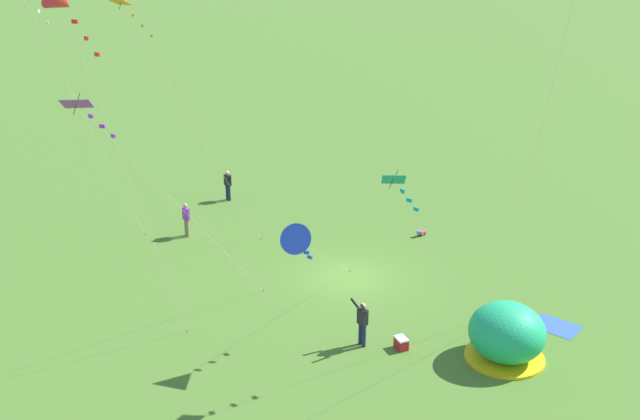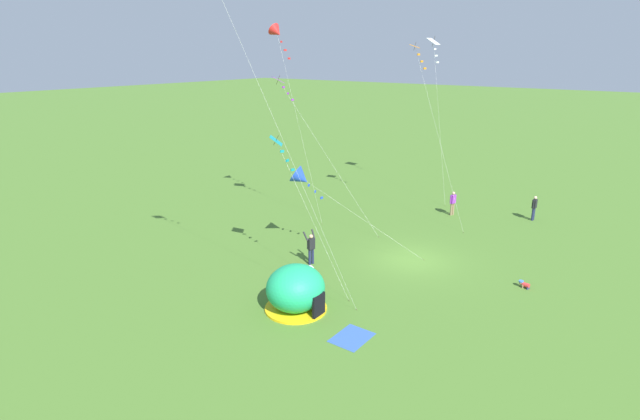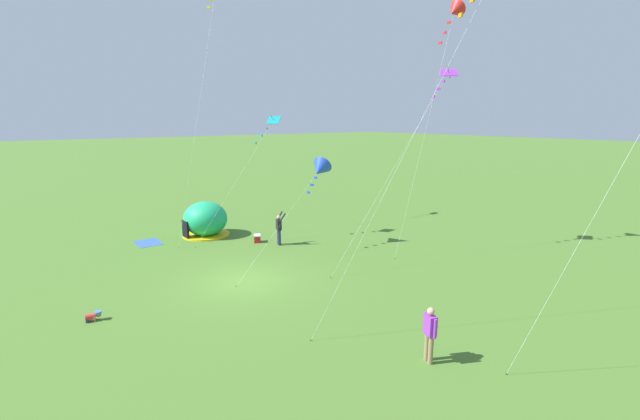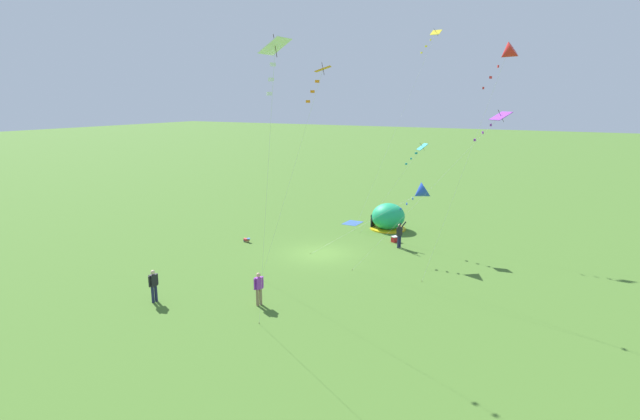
% 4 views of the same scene
% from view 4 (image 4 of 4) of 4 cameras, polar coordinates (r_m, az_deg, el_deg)
% --- Properties ---
extents(ground_plane, '(300.00, 300.00, 0.00)m').
position_cam_4_polar(ground_plane, '(33.68, 0.04, -5.00)').
color(ground_plane, '#477028').
extents(popup_tent, '(2.81, 2.81, 2.10)m').
position_cam_4_polar(popup_tent, '(39.99, 7.79, -0.80)').
color(popup_tent, '#1EAD6B').
rests_on(popup_tent, ground).
extents(picnic_blanket, '(1.70, 1.30, 0.01)m').
position_cam_4_polar(picnic_blanket, '(41.90, 3.75, -1.49)').
color(picnic_blanket, '#3359A5').
rests_on(picnic_blanket, ground).
extents(cooler_box, '(0.64, 0.57, 0.44)m').
position_cam_4_polar(cooler_box, '(36.69, 8.60, -3.30)').
color(cooler_box, red).
rests_on(cooler_box, ground).
extents(toddler_crawling, '(0.30, 0.55, 0.32)m').
position_cam_4_polar(toddler_crawling, '(36.65, -8.36, -3.38)').
color(toddler_crawling, red).
rests_on(toddler_crawling, ground).
extents(person_with_toddler, '(0.59, 0.27, 1.72)m').
position_cam_4_polar(person_with_toddler, '(27.01, -18.48, -8.04)').
color(person_with_toddler, '#1E2347').
rests_on(person_with_toddler, ground).
extents(person_watching_sky, '(0.69, 0.57, 1.89)m').
position_cam_4_polar(person_watching_sky, '(35.13, 9.07, -2.72)').
color(person_watching_sky, '#1E2347').
rests_on(person_watching_sky, ground).
extents(person_far_back, '(0.57, 0.34, 1.72)m').
position_cam_4_polar(person_far_back, '(25.45, -7.01, -8.74)').
color(person_far_back, '#8C7251').
rests_on(person_far_back, ground).
extents(kite_blue, '(3.51, 7.34, 5.00)m').
position_cam_4_polar(kite_blue, '(32.53, 11.37, 1.94)').
color(kite_blue, silver).
rests_on(kite_blue, ground).
extents(kite_yellow, '(4.27, 5.12, 15.36)m').
position_cam_4_polar(kite_yellow, '(40.42, 12.57, 18.23)').
color(kite_yellow, silver).
rests_on(kite_yellow, ground).
extents(kite_orange, '(2.76, 5.76, 11.75)m').
position_cam_4_polar(kite_orange, '(22.94, -0.19, 14.45)').
color(kite_orange, silver).
rests_on(kite_orange, ground).
extents(kite_teal, '(1.13, 5.34, 7.22)m').
position_cam_4_polar(kite_teal, '(35.55, 11.17, 6.59)').
color(kite_teal, silver).
rests_on(kite_teal, ground).
extents(kite_red, '(0.86, 4.19, 12.86)m').
position_cam_4_polar(kite_red, '(26.73, 20.58, 16.38)').
color(kite_red, silver).
rests_on(kite_red, ground).
extents(kite_white, '(3.57, 3.66, 12.28)m').
position_cam_4_polar(kite_white, '(17.44, -5.28, 16.85)').
color(kite_white, silver).
rests_on(kite_white, ground).
extents(kite_purple, '(1.16, 8.48, 9.67)m').
position_cam_4_polar(kite_purple, '(26.79, 19.26, 9.41)').
color(kite_purple, silver).
rests_on(kite_purple, ground).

